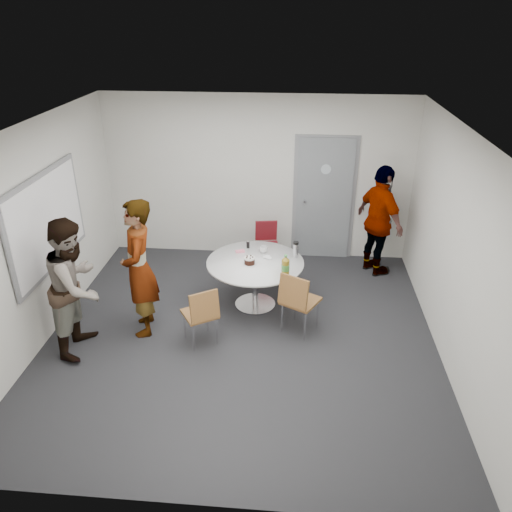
# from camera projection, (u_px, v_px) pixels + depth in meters

# --- Properties ---
(floor) EXTENTS (5.00, 5.00, 0.00)m
(floor) POSITION_uv_depth(u_px,v_px,m) (241.00, 336.00, 6.55)
(floor) COLOR black
(floor) RESTS_ON ground
(ceiling) EXTENTS (5.00, 5.00, 0.00)m
(ceiling) POSITION_uv_depth(u_px,v_px,m) (238.00, 129.00, 5.33)
(ceiling) COLOR silver
(ceiling) RESTS_ON wall_back
(wall_back) EXTENTS (5.00, 0.00, 5.00)m
(wall_back) POSITION_uv_depth(u_px,v_px,m) (258.00, 178.00, 8.17)
(wall_back) COLOR silver
(wall_back) RESTS_ON floor
(wall_left) EXTENTS (0.00, 5.00, 5.00)m
(wall_left) POSITION_uv_depth(u_px,v_px,m) (38.00, 236.00, 6.13)
(wall_left) COLOR silver
(wall_left) RESTS_ON floor
(wall_right) EXTENTS (0.00, 5.00, 5.00)m
(wall_right) POSITION_uv_depth(u_px,v_px,m) (455.00, 251.00, 5.75)
(wall_right) COLOR silver
(wall_right) RESTS_ON floor
(wall_front) EXTENTS (5.00, 0.00, 5.00)m
(wall_front) POSITION_uv_depth(u_px,v_px,m) (201.00, 385.00, 3.72)
(wall_front) COLOR silver
(wall_front) RESTS_ON floor
(door) EXTENTS (1.02, 0.17, 2.12)m
(door) POSITION_uv_depth(u_px,v_px,m) (324.00, 199.00, 8.21)
(door) COLOR slate
(door) RESTS_ON wall_back
(whiteboard) EXTENTS (0.04, 1.90, 1.25)m
(whiteboard) POSITION_uv_depth(u_px,v_px,m) (47.00, 222.00, 6.26)
(whiteboard) COLOR gray
(whiteboard) RESTS_ON wall_left
(table) EXTENTS (1.35, 1.35, 1.01)m
(table) POSITION_uv_depth(u_px,v_px,m) (257.00, 268.00, 6.95)
(table) COLOR white
(table) RESTS_ON floor
(chair_near_left) EXTENTS (0.55, 0.56, 0.82)m
(chair_near_left) POSITION_uv_depth(u_px,v_px,m) (202.00, 312.00, 6.17)
(chair_near_left) COLOR brown
(chair_near_left) RESTS_ON floor
(chair_near_right) EXTENTS (0.58, 0.60, 0.89)m
(chair_near_right) POSITION_uv_depth(u_px,v_px,m) (297.00, 298.00, 6.37)
(chair_near_right) COLOR brown
(chair_near_right) RESTS_ON floor
(chair_far) EXTENTS (0.43, 0.46, 0.78)m
(chair_far) POSITION_uv_depth(u_px,v_px,m) (267.00, 240.00, 8.10)
(chair_far) COLOR maroon
(chair_far) RESTS_ON floor
(person_main) EXTENTS (0.59, 0.75, 1.83)m
(person_main) POSITION_uv_depth(u_px,v_px,m) (139.00, 269.00, 6.29)
(person_main) COLOR #A5C6EA
(person_main) RESTS_ON floor
(person_left) EXTENTS (0.68, 0.86, 1.74)m
(person_left) POSITION_uv_depth(u_px,v_px,m) (76.00, 286.00, 5.99)
(person_left) COLOR white
(person_left) RESTS_ON floor
(person_right) EXTENTS (0.88, 1.12, 1.77)m
(person_right) POSITION_uv_depth(u_px,v_px,m) (380.00, 221.00, 7.73)
(person_right) COLOR black
(person_right) RESTS_ON floor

